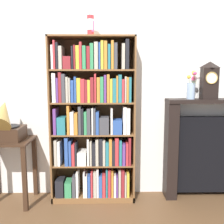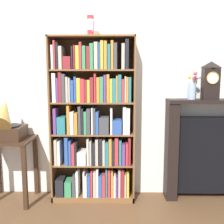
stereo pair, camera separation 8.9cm
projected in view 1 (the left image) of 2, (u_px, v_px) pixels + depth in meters
ground_plane at (93, 203)px, 2.88m from camera, size 7.90×6.40×0.02m
wall_back at (111, 84)px, 2.98m from camera, size 4.90×0.08×2.61m
bookshelf at (93, 124)px, 2.85m from camera, size 0.92×0.28×1.81m
cup_stack at (91, 26)px, 2.69m from camera, size 0.07×0.07×0.21m
side_table_left at (8, 157)px, 2.82m from camera, size 0.52×0.44×0.71m
gramophone at (4, 122)px, 2.70m from camera, size 0.34×0.46×0.50m
fireplace_mantel at (209, 149)px, 2.97m from camera, size 1.02×0.24×1.14m
mantel_clock at (209, 80)px, 2.84m from camera, size 0.17×0.13×0.41m
flower_vase at (192, 87)px, 2.84m from camera, size 0.13×0.13×0.31m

